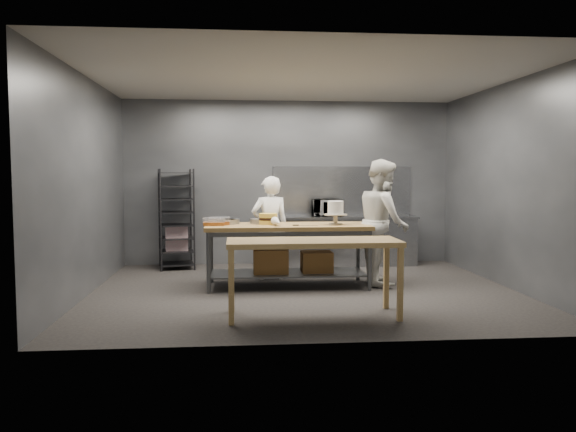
# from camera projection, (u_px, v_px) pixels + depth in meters

# --- Properties ---
(ground) EXTENTS (6.00, 6.00, 0.00)m
(ground) POSITION_uv_depth(u_px,v_px,m) (304.00, 291.00, 8.01)
(ground) COLOR black
(ground) RESTS_ON ground
(back_wall) EXTENTS (6.00, 0.04, 3.00)m
(back_wall) POSITION_uv_depth(u_px,v_px,m) (289.00, 183.00, 10.38)
(back_wall) COLOR #4C4F54
(back_wall) RESTS_ON ground
(work_table) EXTENTS (2.40, 0.90, 0.92)m
(work_table) POSITION_uv_depth(u_px,v_px,m) (289.00, 248.00, 8.26)
(work_table) COLOR olive
(work_table) RESTS_ON ground
(near_counter) EXTENTS (2.00, 0.70, 0.90)m
(near_counter) POSITION_uv_depth(u_px,v_px,m) (313.00, 247.00, 6.51)
(near_counter) COLOR olive
(near_counter) RESTS_ON ground
(back_counter) EXTENTS (2.60, 0.60, 0.90)m
(back_counter) POSITION_uv_depth(u_px,v_px,m) (345.00, 240.00, 10.23)
(back_counter) COLOR slate
(back_counter) RESTS_ON ground
(splashback_panel) EXTENTS (2.60, 0.02, 0.90)m
(splashback_panel) POSITION_uv_depth(u_px,v_px,m) (342.00, 191.00, 10.46)
(splashback_panel) COLOR slate
(splashback_panel) RESTS_ON back_counter
(speed_rack) EXTENTS (0.70, 0.74, 1.75)m
(speed_rack) POSITION_uv_depth(u_px,v_px,m) (176.00, 220.00, 9.85)
(speed_rack) COLOR black
(speed_rack) RESTS_ON ground
(chef_behind) EXTENTS (0.65, 0.48, 1.63)m
(chef_behind) POSITION_uv_depth(u_px,v_px,m) (270.00, 228.00, 8.85)
(chef_behind) COLOR white
(chef_behind) RESTS_ON ground
(chef_right) EXTENTS (0.77, 0.96, 1.88)m
(chef_right) POSITION_uv_depth(u_px,v_px,m) (383.00, 222.00, 8.46)
(chef_right) COLOR silver
(chef_right) RESTS_ON ground
(microwave) EXTENTS (0.54, 0.37, 0.30)m
(microwave) POSITION_uv_depth(u_px,v_px,m) (327.00, 208.00, 10.15)
(microwave) COLOR black
(microwave) RESTS_ON back_counter
(frosted_cake_stand) EXTENTS (0.34, 0.34, 0.35)m
(frosted_cake_stand) POSITION_uv_depth(u_px,v_px,m) (336.00, 210.00, 8.20)
(frosted_cake_stand) COLOR #ADA28B
(frosted_cake_stand) RESTS_ON work_table
(layer_cake) EXTENTS (0.27, 0.27, 0.16)m
(layer_cake) POSITION_uv_depth(u_px,v_px,m) (268.00, 219.00, 8.29)
(layer_cake) COLOR gold
(layer_cake) RESTS_ON work_table
(cake_pans) EXTENTS (0.74, 0.31, 0.07)m
(cake_pans) POSITION_uv_depth(u_px,v_px,m) (238.00, 221.00, 8.34)
(cake_pans) COLOR gray
(cake_pans) RESTS_ON work_table
(piping_bag) EXTENTS (0.17, 0.39, 0.12)m
(piping_bag) POSITION_uv_depth(u_px,v_px,m) (277.00, 222.00, 7.97)
(piping_bag) COLOR silver
(piping_bag) RESTS_ON work_table
(offset_spatula) EXTENTS (0.36, 0.02, 0.02)m
(offset_spatula) POSITION_uv_depth(u_px,v_px,m) (302.00, 225.00, 8.06)
(offset_spatula) COLOR slate
(offset_spatula) RESTS_ON work_table
(pastry_clamshells) EXTENTS (0.39, 0.33, 0.11)m
(pastry_clamshells) POSITION_uv_depth(u_px,v_px,m) (217.00, 221.00, 8.15)
(pastry_clamshells) COLOR #A35420
(pastry_clamshells) RESTS_ON work_table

